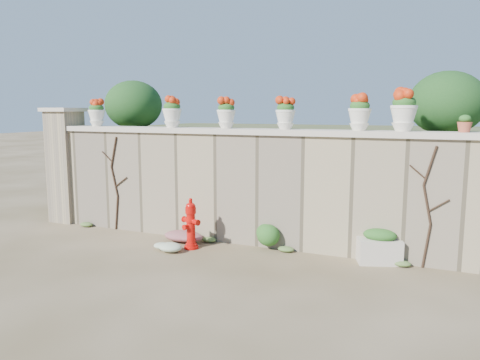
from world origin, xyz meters
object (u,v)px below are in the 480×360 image
at_px(planter_box, 379,247).
at_px(fire_hydrant, 191,223).
at_px(terracotta_pot, 465,124).
at_px(urn_pot_0, 97,113).

bearing_deg(planter_box, fire_hydrant, 169.62).
xyz_separation_m(fire_hydrant, terracotta_pot, (4.27, 0.78, 1.76)).
relative_size(fire_hydrant, terracotta_pot, 3.58).
height_order(fire_hydrant, urn_pot_0, urn_pot_0).
relative_size(fire_hydrant, planter_box, 1.18).
bearing_deg(terracotta_pot, planter_box, -167.36).
relative_size(fire_hydrant, urn_pot_0, 1.67).
xyz_separation_m(urn_pot_0, terracotta_pot, (6.91, -0.00, -0.15)).
xyz_separation_m(fire_hydrant, urn_pot_0, (-2.65, 0.78, 1.91)).
height_order(fire_hydrant, planter_box, fire_hydrant).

